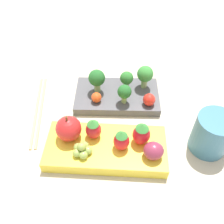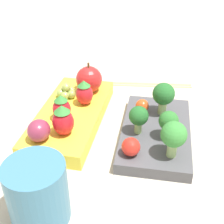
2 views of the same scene
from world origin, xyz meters
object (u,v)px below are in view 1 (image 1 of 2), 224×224
Objects in this scene: broccoli_floret_3 at (124,92)px; broccoli_floret_0 at (127,79)px; cherry_tomato_1 at (149,100)px; apple at (69,129)px; bento_box_savoury at (117,96)px; plum at (154,151)px; cherry_tomato_0 at (96,97)px; drinking_cup at (212,134)px; chopsticks_pair at (39,109)px; strawberry_2 at (141,134)px; broccoli_floret_2 at (145,75)px; bento_box_fruit at (106,148)px; broccoli_floret_1 at (97,79)px; strawberry_1 at (93,129)px; strawberry_0 at (121,140)px; grape_cluster at (82,150)px.

broccoli_floret_0 is at bearing 83.72° from broccoli_floret_3.
apple is at bearing -148.24° from cherry_tomato_1.
plum is at bearing -68.49° from bento_box_savoury.
drinking_cup is at bearing -24.18° from cherry_tomato_0.
plum reaches higher than chopsticks_pair.
cherry_tomato_0 is at bearing 129.45° from strawberry_2.
plum is at bearing -51.82° from cherry_tomato_0.
strawberry_2 is (-0.02, -0.16, -0.01)m from broccoli_floret_2.
drinking_cup reaches higher than cherry_tomato_1.
chopsticks_pair is (-0.19, -0.01, -0.04)m from broccoli_floret_3.
cherry_tomato_1 reaches higher than bento_box_fruit.
chopsticks_pair is at bearing 166.28° from drinking_cup.
bento_box_fruit is 4.07× the size of broccoli_floret_1.
strawberry_2 is (0.06, 0.01, 0.04)m from bento_box_fruit.
cherry_tomato_1 is (0.01, -0.06, -0.02)m from broccoli_floret_2.
drinking_cup reaches higher than broccoli_floret_2.
apple reaches higher than broccoli_floret_0.
strawberry_1 is 1.25× the size of plum.
bento_box_fruit is 0.12m from cherry_tomato_0.
bento_box_savoury is 0.06m from cherry_tomato_0.
broccoli_floret_1 reaches higher than broccoli_floret_0.
cherry_tomato_0 is (-0.06, 0.00, -0.02)m from broccoli_floret_3.
broccoli_floret_3 reaches higher than chopsticks_pair.
broccoli_floret_2 is at bearing 97.49° from cherry_tomato_1.
strawberry_0 is 0.06m from strawberry_1.
broccoli_floret_0 is 0.16m from strawberry_1.
broccoli_floret_1 is 1.26× the size of strawberry_0.
drinking_cup reaches higher than broccoli_floret_0.
broccoli_floret_3 is 0.06m from cherry_tomato_0.
broccoli_floret_2 is 0.98× the size of apple.
broccoli_floret_3 is at bearing 44.56° from apple.
grape_cluster is (-0.08, -0.14, -0.01)m from broccoli_floret_3.
plum is (0.07, -0.17, 0.03)m from bento_box_savoury.
strawberry_2 is at bearing -80.65° from broccoli_floret_0.
bento_box_savoury is 0.14m from strawberry_1.
cherry_tomato_1 is at bearing -45.63° from broccoli_floret_0.
grape_cluster is at bearing -95.03° from broccoli_floret_1.
chopsticks_pair is at bearing 145.87° from bento_box_fruit.
bento_box_savoury is at bearing 154.80° from cherry_tomato_1.
broccoli_floret_1 is 0.13m from strawberry_1.
apple is 1.57× the size of plum.
broccoli_floret_2 reaches higher than strawberry_1.
broccoli_floret_2 is at bearing 9.38° from broccoli_floret_1.
drinking_cup is at bearing -31.47° from broccoli_floret_3.
apple is at bearing -45.77° from chopsticks_pair.
broccoli_floret_3 is 0.15m from plum.
strawberry_1 reaches higher than grape_cluster.
broccoli_floret_2 is at bearing 21.54° from bento_box_savoury.
cherry_tomato_1 is 0.18m from apple.
plum is (0.05, -0.18, -0.01)m from broccoli_floret_0.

